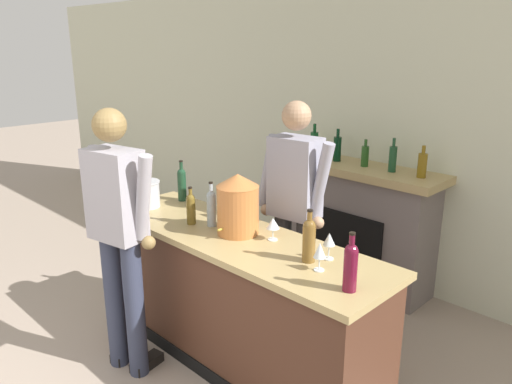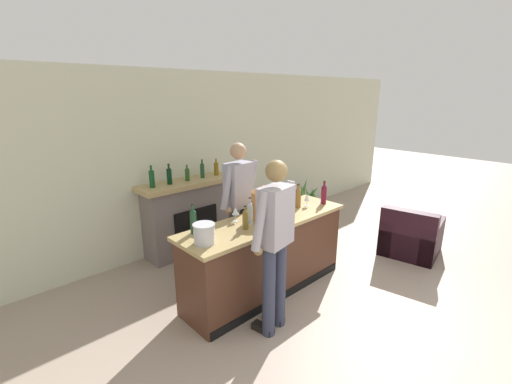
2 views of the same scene
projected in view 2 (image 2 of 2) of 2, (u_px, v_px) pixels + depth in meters
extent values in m
cube|color=beige|center=(181.00, 162.00, 5.33)|extent=(12.00, 0.07, 2.75)
cube|color=#4C2C1E|center=(266.00, 257.00, 4.24)|extent=(2.21, 0.60, 0.92)
cube|color=tan|center=(266.00, 221.00, 4.11)|extent=(2.28, 0.67, 0.04)
cube|color=black|center=(284.00, 296.00, 4.14)|extent=(2.16, 0.01, 0.10)
cube|color=slate|center=(188.00, 218.00, 5.33)|extent=(1.34, 0.44, 1.07)
cube|color=black|center=(197.00, 230.00, 5.20)|extent=(0.74, 0.02, 0.69)
cube|color=tan|center=(187.00, 183.00, 5.15)|extent=(1.50, 0.52, 0.07)
cylinder|color=#0E421D|center=(152.00, 179.00, 4.75)|extent=(0.08, 0.08, 0.24)
cylinder|color=#0E421D|center=(151.00, 168.00, 4.70)|extent=(0.03, 0.03, 0.08)
cylinder|color=black|center=(169.00, 177.00, 4.93)|extent=(0.07, 0.07, 0.23)
cylinder|color=black|center=(169.00, 166.00, 4.89)|extent=(0.03, 0.03, 0.08)
cylinder|color=#214B1B|center=(187.00, 175.00, 5.13)|extent=(0.07, 0.07, 0.18)
cylinder|color=#214B1B|center=(187.00, 167.00, 5.10)|extent=(0.03, 0.03, 0.06)
cylinder|color=#194326|center=(202.00, 171.00, 5.30)|extent=(0.07, 0.07, 0.22)
cylinder|color=#194326|center=(202.00, 162.00, 5.26)|extent=(0.03, 0.03, 0.07)
cylinder|color=brown|center=(216.00, 169.00, 5.48)|extent=(0.07, 0.07, 0.20)
cylinder|color=brown|center=(216.00, 161.00, 5.45)|extent=(0.03, 0.03, 0.07)
cube|color=black|center=(411.00, 240.00, 5.34)|extent=(0.95, 0.92, 0.42)
cube|color=black|center=(407.00, 236.00, 5.04)|extent=(0.32, 0.80, 0.78)
cube|color=black|center=(432.00, 240.00, 5.15)|extent=(0.84, 0.35, 0.56)
cube|color=black|center=(392.00, 231.00, 5.48)|extent=(0.84, 0.35, 0.56)
cylinder|color=#524148|center=(308.00, 210.00, 6.97)|extent=(0.34, 0.34, 0.26)
cylinder|color=#332319|center=(308.00, 204.00, 6.94)|extent=(0.30, 0.30, 0.02)
cone|color=#3C8538|center=(312.00, 193.00, 6.96)|extent=(0.12, 0.33, 0.38)
cone|color=#4D7B35|center=(304.00, 190.00, 6.97)|extent=(0.29, 0.14, 0.49)
cone|color=#4E9240|center=(303.00, 194.00, 6.83)|extent=(0.25, 0.38, 0.42)
cone|color=#4F8342|center=(308.00, 196.00, 6.78)|extent=(0.24, 0.28, 0.37)
cone|color=#468039|center=(314.00, 195.00, 6.81)|extent=(0.28, 0.14, 0.38)
cylinder|color=#31364C|center=(280.00, 284.00, 3.58)|extent=(0.13, 0.13, 0.98)
cube|color=black|center=(273.00, 318.00, 3.75)|extent=(0.14, 0.25, 0.07)
cylinder|color=#31364C|center=(269.00, 292.00, 3.43)|extent=(0.13, 0.13, 0.98)
cube|color=black|center=(263.00, 328.00, 3.59)|extent=(0.14, 0.25, 0.07)
cube|color=#9B97A1|center=(276.00, 216.00, 3.29)|extent=(0.39, 0.28, 0.59)
cylinder|color=#9B97A1|center=(286.00, 208.00, 3.47)|extent=(0.20, 0.08, 0.57)
sphere|color=olive|center=(284.00, 235.00, 3.57)|extent=(0.09, 0.09, 0.09)
cylinder|color=#9B97A1|center=(260.00, 221.00, 3.12)|extent=(0.20, 0.08, 0.57)
sphere|color=olive|center=(258.00, 251.00, 3.21)|extent=(0.09, 0.09, 0.09)
sphere|color=olive|center=(276.00, 171.00, 3.16)|extent=(0.21, 0.21, 0.21)
cylinder|color=#393C43|center=(234.00, 243.00, 4.58)|extent=(0.13, 0.13, 0.97)
cube|color=black|center=(238.00, 274.00, 4.66)|extent=(0.12, 0.25, 0.07)
cylinder|color=#393C43|center=(244.00, 238.00, 4.72)|extent=(0.13, 0.13, 0.97)
cube|color=black|center=(248.00, 269.00, 4.80)|extent=(0.12, 0.25, 0.07)
cube|color=#9594A7|center=(239.00, 185.00, 4.43)|extent=(0.38, 0.25, 0.59)
cylinder|color=#9594A7|center=(227.00, 188.00, 4.25)|extent=(0.20, 0.08, 0.57)
sphere|color=tan|center=(229.00, 211.00, 4.32)|extent=(0.09, 0.09, 0.09)
cylinder|color=#9594A7|center=(252.00, 181.00, 4.58)|extent=(0.20, 0.08, 0.57)
sphere|color=tan|center=(253.00, 202.00, 4.65)|extent=(0.09, 0.09, 0.09)
sphere|color=tan|center=(238.00, 151.00, 4.31)|extent=(0.21, 0.21, 0.21)
cylinder|color=#BF7038|center=(263.00, 205.00, 4.07)|extent=(0.28, 0.28, 0.33)
cone|color=#BF7038|center=(263.00, 189.00, 4.01)|extent=(0.29, 0.29, 0.08)
cylinder|color=#B29333|center=(272.00, 216.00, 3.99)|extent=(0.02, 0.04, 0.02)
cylinder|color=silver|center=(204.00, 234.00, 3.40)|extent=(0.21, 0.21, 0.20)
cylinder|color=silver|center=(204.00, 225.00, 3.38)|extent=(0.22, 0.22, 0.01)
cylinder|color=brown|center=(245.00, 221.00, 3.77)|extent=(0.07, 0.07, 0.19)
sphere|color=brown|center=(245.00, 213.00, 3.75)|extent=(0.06, 0.06, 0.06)
cylinder|color=brown|center=(245.00, 210.00, 3.74)|extent=(0.03, 0.03, 0.07)
cylinder|color=black|center=(245.00, 206.00, 3.73)|extent=(0.03, 0.03, 0.01)
cylinder|color=#1B4028|center=(193.00, 223.00, 3.65)|extent=(0.07, 0.07, 0.23)
sphere|color=#1B4028|center=(193.00, 213.00, 3.62)|extent=(0.07, 0.07, 0.07)
cylinder|color=#1B4028|center=(193.00, 209.00, 3.61)|extent=(0.03, 0.03, 0.09)
cylinder|color=black|center=(192.00, 204.00, 3.59)|extent=(0.03, 0.03, 0.01)
cylinder|color=#9EADB6|center=(250.00, 215.00, 3.91)|extent=(0.07, 0.07, 0.22)
sphere|color=#9EADB6|center=(250.00, 206.00, 3.88)|extent=(0.06, 0.06, 0.06)
cylinder|color=#9EADB6|center=(250.00, 202.00, 3.87)|extent=(0.03, 0.03, 0.09)
cylinder|color=black|center=(250.00, 198.00, 3.85)|extent=(0.03, 0.03, 0.01)
cylinder|color=brown|center=(298.00, 199.00, 4.48)|extent=(0.08, 0.08, 0.22)
sphere|color=brown|center=(298.00, 191.00, 4.45)|extent=(0.07, 0.07, 0.07)
cylinder|color=brown|center=(298.00, 188.00, 4.44)|extent=(0.03, 0.03, 0.09)
cylinder|color=black|center=(299.00, 184.00, 4.42)|extent=(0.03, 0.03, 0.01)
cylinder|color=maroon|center=(324.00, 196.00, 4.64)|extent=(0.07, 0.07, 0.22)
sphere|color=maroon|center=(324.00, 188.00, 4.61)|extent=(0.07, 0.07, 0.07)
cylinder|color=maroon|center=(324.00, 185.00, 4.59)|extent=(0.03, 0.03, 0.09)
cylinder|color=black|center=(325.00, 181.00, 4.58)|extent=(0.03, 0.03, 0.01)
cylinder|color=silver|center=(307.00, 206.00, 4.55)|extent=(0.06, 0.06, 0.01)
cylinder|color=silver|center=(307.00, 203.00, 4.54)|extent=(0.01, 0.01, 0.07)
cone|color=silver|center=(307.00, 198.00, 4.52)|extent=(0.07, 0.07, 0.09)
cylinder|color=silver|center=(235.00, 221.00, 4.02)|extent=(0.07, 0.07, 0.01)
cylinder|color=silver|center=(235.00, 218.00, 4.01)|extent=(0.01, 0.01, 0.08)
cone|color=silver|center=(235.00, 211.00, 3.98)|extent=(0.08, 0.08, 0.08)
cylinder|color=silver|center=(273.00, 212.00, 4.33)|extent=(0.06, 0.06, 0.01)
cylinder|color=silver|center=(273.00, 209.00, 4.32)|extent=(0.01, 0.01, 0.07)
cone|color=silver|center=(273.00, 203.00, 4.30)|extent=(0.09, 0.09, 0.07)
cylinder|color=silver|center=(295.00, 204.00, 4.63)|extent=(0.06, 0.06, 0.01)
cylinder|color=silver|center=(295.00, 201.00, 4.62)|extent=(0.01, 0.01, 0.08)
cone|color=silver|center=(295.00, 195.00, 4.60)|extent=(0.07, 0.07, 0.08)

